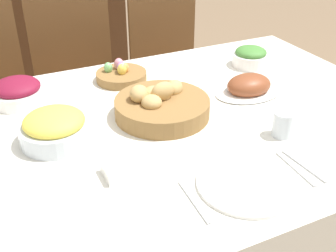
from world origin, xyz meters
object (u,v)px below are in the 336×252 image
Objects in this scene: dinner_plate at (247,183)px; butter_dish at (127,168)px; chair_far_right at (173,65)px; fork at (194,201)px; chair_far_center at (79,82)px; egg_basket at (121,75)px; knife at (295,169)px; drinking_cup at (283,124)px; pineapple_bowl at (55,128)px; spoon at (304,166)px; ham_platter at (249,87)px; bread_basket at (161,105)px; green_salad_bowl at (250,57)px; beet_salad_bowl at (17,91)px; sideboard at (35,33)px.

dinner_plate is 2.08× the size of butter_dish.
chair_far_right reaches higher than fork.
egg_basket is at bearing -81.76° from chair_far_center.
drinking_cup reaches higher than knife.
pineapple_bowl is at bearing -137.31° from chair_far_right.
egg_basket is at bearing 105.89° from spoon.
knife is at bearing -109.20° from ham_platter.
ham_platter is (0.36, 0.02, -0.01)m from bread_basket.
beet_salad_bowl is at bearing 175.42° from green_salad_bowl.
pineapple_bowl is at bearing 157.34° from drinking_cup.
spoon is at bearing -107.09° from drinking_cup.
ham_platter is 1.56× the size of spoon.
chair_far_right is at bearing 80.86° from drinking_cup.
pineapple_bowl is at bearing 145.59° from knife.
bread_basket is 1.47× the size of pineapple_bowl.
egg_basket is 0.40m from beet_salad_bowl.
green_salad_bowl is at bearing -89.46° from chair_far_right.
sideboard is 7.30× the size of spoon.
butter_dish is at bearing 177.36° from drinking_cup.
egg_basket reaches higher than ham_platter.
ham_platter is at bearing -60.00° from chair_far_center.
drinking_cup reaches higher than egg_basket.
dinner_plate is 1.59× the size of knife.
bread_basket is at bearing -36.59° from beet_salad_bowl.
chair_far_right is at bearing 47.80° from egg_basket.
spoon is (-0.23, -1.31, 0.23)m from chair_far_right.
beet_salad_bowl reaches higher than dinner_plate.
sideboard is 3.87× the size of bread_basket.
sideboard is at bearing 83.04° from pineapple_bowl.
sideboard is 2.25m from drinking_cup.
dinner_plate is 0.16m from fork.
knife is 0.18m from drinking_cup.
knife is (0.23, -0.77, -0.02)m from egg_basket.
sideboard is at bearing 95.77° from spoon.
fork is (-0.04, -1.31, 0.23)m from chair_far_center.
fork is at bearing -158.04° from drinking_cup.
fork is at bearing -104.36° from bread_basket.
chair_far_center is at bearing 91.30° from fork.
ham_platter is 0.72m from pineapple_bowl.
fork is (-0.64, -0.67, -0.04)m from green_salad_bowl.
egg_basket is at bearing 94.24° from bread_basket.
chair_far_right is at bearing 2.84° from chair_far_center.
ham_platter is at bearing -75.62° from sideboard.
chair_far_right is 1.03m from bread_basket.
chair_far_right is (0.55, -0.00, 0.00)m from chair_far_center.
fork is 0.43m from drinking_cup.
chair_far_center reaches higher than spoon.
egg_basket is 0.62m from butter_dish.
beet_salad_bowl is at bearing 101.19° from pineapple_bowl.
fork is (-0.58, -1.31, 0.23)m from chair_far_right.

